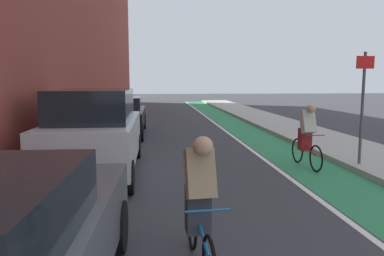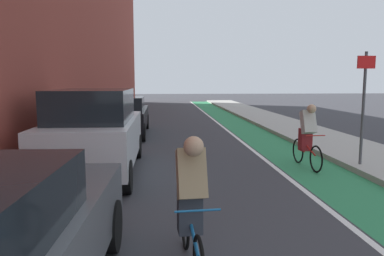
% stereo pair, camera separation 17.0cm
% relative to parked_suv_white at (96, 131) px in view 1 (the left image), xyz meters
% --- Properties ---
extents(ground_plane, '(90.56, 90.56, 0.00)m').
position_rel_parked_suv_white_xyz_m(ground_plane, '(2.51, 7.19, -1.02)').
color(ground_plane, '#38383D').
extents(bike_lane_paint, '(1.60, 41.16, 0.00)m').
position_rel_parked_suv_white_xyz_m(bike_lane_paint, '(5.28, 9.19, -1.02)').
color(bike_lane_paint, '#2D8451').
rests_on(bike_lane_paint, ground).
extents(lane_divider_stripe, '(0.12, 41.16, 0.00)m').
position_rel_parked_suv_white_xyz_m(lane_divider_stripe, '(4.38, 9.19, -1.02)').
color(lane_divider_stripe, white).
rests_on(lane_divider_stripe, ground).
extents(sidewalk_right, '(2.55, 41.16, 0.14)m').
position_rel_parked_suv_white_xyz_m(sidewalk_right, '(7.35, 9.19, -0.95)').
color(sidewalk_right, '#A8A59E').
rests_on(sidewalk_right, ground).
extents(parked_suv_white, '(1.93, 4.49, 1.98)m').
position_rel_parked_suv_white_xyz_m(parked_suv_white, '(0.00, 0.00, 0.00)').
color(parked_suv_white, silver).
rests_on(parked_suv_white, ground).
extents(parked_sedan_black, '(1.86, 4.71, 1.53)m').
position_rel_parked_suv_white_xyz_m(parked_sedan_black, '(-0.00, 6.29, -0.23)').
color(parked_sedan_black, black).
rests_on(parked_sedan_black, ground).
extents(cyclist_lead, '(0.48, 1.66, 1.59)m').
position_rel_parked_suv_white_xyz_m(cyclist_lead, '(1.89, -4.57, -0.17)').
color(cyclist_lead, black).
rests_on(cyclist_lead, ground).
extents(cyclist_mid, '(0.48, 1.70, 1.61)m').
position_rel_parked_suv_white_xyz_m(cyclist_mid, '(5.16, 0.25, -0.21)').
color(cyclist_mid, black).
rests_on(cyclist_mid, ground).
extents(street_sign_post, '(0.44, 0.07, 2.72)m').
position_rel_parked_suv_white_xyz_m(street_sign_post, '(6.39, -0.10, 0.74)').
color(street_sign_post, '#4C4C51').
rests_on(street_sign_post, sidewalk_right).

